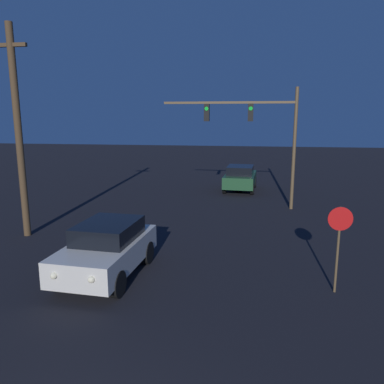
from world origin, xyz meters
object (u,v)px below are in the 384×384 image
car_far (240,178)px  traffic_signal_mast (259,127)px  utility_pole (18,131)px  car_near (107,248)px  stop_sign (339,234)px

car_far → traffic_signal_mast: bearing=-74.4°
car_far → utility_pole: (-8.46, -11.01, 3.41)m
car_near → stop_sign: stop_sign is taller
car_far → utility_pole: size_ratio=0.50×
traffic_signal_mast → utility_pole: size_ratio=0.84×
car_near → car_far: same height
car_near → stop_sign: size_ratio=1.69×
car_near → car_far: (3.65, 14.33, 0.00)m
stop_sign → utility_pole: size_ratio=0.30×
car_near → traffic_signal_mast: size_ratio=0.60×
car_near → traffic_signal_mast: (4.64, 9.68, 3.42)m
stop_sign → utility_pole: utility_pole is taller
car_near → utility_pole: 6.76m
traffic_signal_mast → utility_pole: utility_pole is taller
car_far → stop_sign: (3.06, -14.43, 0.82)m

